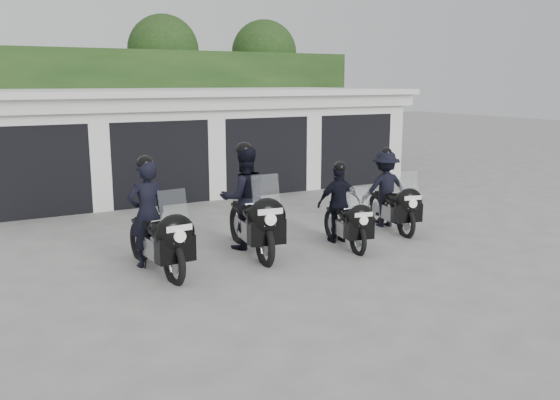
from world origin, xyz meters
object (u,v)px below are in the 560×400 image
police_bike_c (342,209)px  police_bike_a (154,225)px  police_bike_b (248,205)px  police_bike_d (388,193)px

police_bike_c → police_bike_a: bearing=-170.9°
police_bike_b → police_bike_d: bearing=10.1°
police_bike_c → police_bike_d: police_bike_d is taller
police_bike_d → police_bike_a: bearing=-163.4°
police_bike_c → police_bike_d: 1.77m
police_bike_c → police_bike_d: bearing=31.7°
police_bike_a → police_bike_b: police_bike_b is taller
police_bike_a → police_bike_d: size_ratio=1.12×
police_bike_b → police_bike_d: (3.51, 0.14, -0.12)m
police_bike_a → police_bike_d: bearing=0.3°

